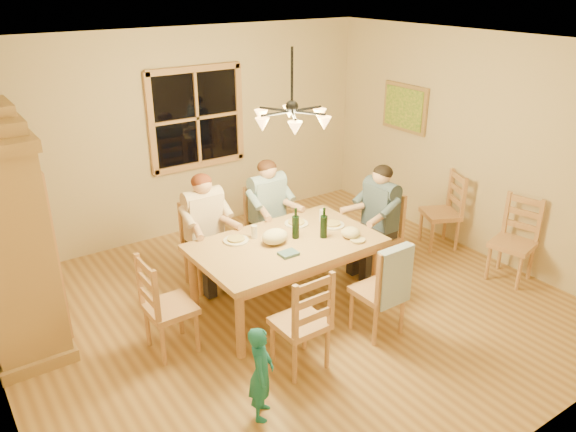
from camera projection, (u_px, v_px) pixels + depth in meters
floor at (291, 309)px, 5.97m from camera, size 5.50×5.50×0.00m
ceiling at (292, 46)px, 4.90m from camera, size 5.50×5.00×0.02m
wall_back at (183, 135)px, 7.33m from camera, size 5.50×0.02×2.70m
wall_right at (476, 146)px, 6.86m from camera, size 0.02×5.00×2.70m
window at (197, 118)px, 7.33m from camera, size 1.30×0.06×1.30m
painting at (405, 108)px, 7.65m from camera, size 0.06×0.78×0.64m
chandelier at (292, 117)px, 5.15m from camera, size 0.77×0.68×0.71m
armoire at (6, 239)px, 5.12m from camera, size 0.66×1.40×2.30m
dining_table at (286, 251)px, 5.78m from camera, size 1.90×1.17×0.76m
chair_far_left at (207, 261)px, 6.34m from camera, size 0.45×0.43×0.99m
chair_far_right at (269, 242)px, 6.78m from camera, size 0.45×0.43×0.99m
chair_near_left at (300, 337)px, 5.01m from camera, size 0.45×0.43×0.99m
chair_near_right at (377, 304)px, 5.50m from camera, size 0.45×0.43×0.99m
chair_end_left at (171, 321)px, 5.23m from camera, size 0.43×0.45×0.99m
chair_end_right at (377, 249)px, 6.61m from camera, size 0.43×0.45×0.99m
adult_woman at (204, 217)px, 6.13m from camera, size 0.40×0.42×0.87m
adult_plaid_man at (268, 201)px, 6.57m from camera, size 0.40×0.42×0.87m
adult_slate_man at (380, 207)px, 6.40m from camera, size 0.42×0.40×0.87m
towel at (394, 277)px, 5.20m from camera, size 0.38×0.10×0.58m
wine_bottle_a at (296, 223)px, 5.77m from camera, size 0.08×0.08×0.33m
wine_bottle_b at (324, 223)px, 5.78m from camera, size 0.08×0.08×0.33m
plate_woman at (236, 240)px, 5.75m from camera, size 0.26×0.26×0.02m
plate_plaid at (296, 224)px, 6.14m from camera, size 0.26×0.26×0.02m
plate_slate at (332, 225)px, 6.10m from camera, size 0.26×0.26×0.02m
wine_glass_a at (254, 232)px, 5.80m from camera, size 0.06×0.06×0.14m
wine_glass_b at (322, 215)px, 6.20m from camera, size 0.06×0.06×0.14m
cap at (351, 232)px, 5.82m from camera, size 0.20×0.20×0.11m
napkin at (288, 254)px, 5.47m from camera, size 0.18×0.14×0.03m
cloth_bundle at (275, 236)px, 5.68m from camera, size 0.28×0.22×0.15m
child at (261, 373)px, 4.39m from camera, size 0.34×0.36×0.82m
chair_spare_front at (511, 256)px, 6.45m from camera, size 0.51×0.53×0.99m
chair_spare_back at (439, 224)px, 7.26m from camera, size 0.57×0.58×0.99m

